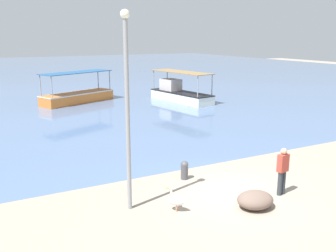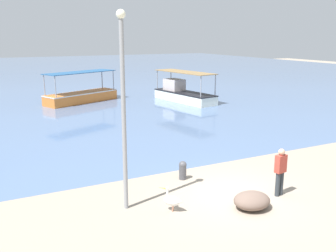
{
  "view_description": "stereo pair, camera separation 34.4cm",
  "coord_description": "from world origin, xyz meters",
  "px_view_note": "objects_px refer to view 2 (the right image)",
  "views": [
    {
      "loc": [
        -7.84,
        -9.68,
        5.42
      ],
      "look_at": [
        0.07,
        5.41,
        1.28
      ],
      "focal_mm": 40.0,
      "sensor_mm": 36.0,
      "label": 1
    },
    {
      "loc": [
        -7.54,
        -9.84,
        5.42
      ],
      "look_at": [
        0.07,
        5.41,
        1.28
      ],
      "focal_mm": 40.0,
      "sensor_mm": 36.0,
      "label": 2
    }
  ],
  "objects_px": {
    "pelican": "(172,200)",
    "fisherman_standing": "(280,171)",
    "fishing_boat_center": "(183,93)",
    "lamp_post": "(123,103)",
    "mooring_bollard": "(183,170)",
    "fishing_boat_far_right": "(81,95)",
    "net_pile": "(252,201)"
  },
  "relations": [
    {
      "from": "pelican",
      "to": "fisherman_standing",
      "type": "distance_m",
      "value": 3.96
    },
    {
      "from": "fishing_boat_center",
      "to": "pelican",
      "type": "relative_size",
      "value": 8.18
    },
    {
      "from": "lamp_post",
      "to": "mooring_bollard",
      "type": "height_order",
      "value": "lamp_post"
    },
    {
      "from": "fishing_boat_far_right",
      "to": "lamp_post",
      "type": "height_order",
      "value": "lamp_post"
    },
    {
      "from": "mooring_bollard",
      "to": "fisherman_standing",
      "type": "height_order",
      "value": "fisherman_standing"
    },
    {
      "from": "net_pile",
      "to": "fisherman_standing",
      "type": "bearing_deg",
      "value": 14.47
    },
    {
      "from": "fishing_boat_far_right",
      "to": "lamp_post",
      "type": "bearing_deg",
      "value": -99.91
    },
    {
      "from": "net_pile",
      "to": "pelican",
      "type": "bearing_deg",
      "value": 158.01
    },
    {
      "from": "pelican",
      "to": "mooring_bollard",
      "type": "height_order",
      "value": "pelican"
    },
    {
      "from": "fishing_boat_center",
      "to": "fisherman_standing",
      "type": "relative_size",
      "value": 3.87
    },
    {
      "from": "fisherman_standing",
      "to": "fishing_boat_center",
      "type": "bearing_deg",
      "value": 71.21
    },
    {
      "from": "fisherman_standing",
      "to": "net_pile",
      "type": "relative_size",
      "value": 1.38
    },
    {
      "from": "lamp_post",
      "to": "fishing_boat_far_right",
      "type": "bearing_deg",
      "value": 80.09
    },
    {
      "from": "fishing_boat_center",
      "to": "mooring_bollard",
      "type": "relative_size",
      "value": 8.91
    },
    {
      "from": "fishing_boat_center",
      "to": "pelican",
      "type": "distance_m",
      "value": 20.5
    },
    {
      "from": "fisherman_standing",
      "to": "net_pile",
      "type": "height_order",
      "value": "fisherman_standing"
    },
    {
      "from": "fishing_boat_center",
      "to": "lamp_post",
      "type": "bearing_deg",
      "value": -123.81
    },
    {
      "from": "net_pile",
      "to": "lamp_post",
      "type": "bearing_deg",
      "value": 153.14
    },
    {
      "from": "pelican",
      "to": "mooring_bollard",
      "type": "relative_size",
      "value": 1.09
    },
    {
      "from": "fishing_boat_far_right",
      "to": "pelican",
      "type": "distance_m",
      "value": 21.19
    },
    {
      "from": "fishing_boat_far_right",
      "to": "fisherman_standing",
      "type": "bearing_deg",
      "value": -85.87
    },
    {
      "from": "fishing_boat_far_right",
      "to": "fishing_boat_center",
      "type": "xyz_separation_m",
      "value": [
        7.82,
        -3.25,
        0.1
      ]
    },
    {
      "from": "fishing_boat_center",
      "to": "lamp_post",
      "type": "xyz_separation_m",
      "value": [
        -11.35,
        -16.96,
        2.77
      ]
    },
    {
      "from": "lamp_post",
      "to": "net_pile",
      "type": "xyz_separation_m",
      "value": [
        3.6,
        -1.82,
        -3.17
      ]
    },
    {
      "from": "fishing_boat_center",
      "to": "mooring_bollard",
      "type": "xyz_separation_m",
      "value": [
        -8.53,
        -15.58,
        -0.28
      ]
    },
    {
      "from": "lamp_post",
      "to": "fisherman_standing",
      "type": "relative_size",
      "value": 3.64
    },
    {
      "from": "fishing_boat_center",
      "to": "mooring_bollard",
      "type": "distance_m",
      "value": 17.77
    },
    {
      "from": "lamp_post",
      "to": "net_pile",
      "type": "height_order",
      "value": "lamp_post"
    },
    {
      "from": "fisherman_standing",
      "to": "net_pile",
      "type": "bearing_deg",
      "value": -165.53
    },
    {
      "from": "fishing_boat_far_right",
      "to": "net_pile",
      "type": "height_order",
      "value": "fishing_boat_far_right"
    },
    {
      "from": "lamp_post",
      "to": "fisherman_standing",
      "type": "height_order",
      "value": "lamp_post"
    },
    {
      "from": "mooring_bollard",
      "to": "fishing_boat_center",
      "type": "bearing_deg",
      "value": 61.3
    }
  ]
}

